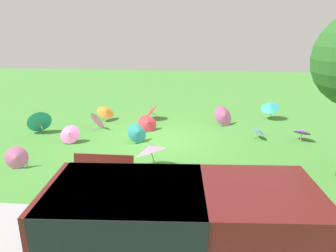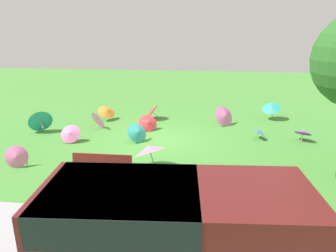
{
  "view_description": "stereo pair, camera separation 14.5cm",
  "coord_description": "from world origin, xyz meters",
  "px_view_note": "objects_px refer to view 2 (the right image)",
  "views": [
    {
      "loc": [
        -1.45,
        11.05,
        4.07
      ],
      "look_at": [
        -0.37,
        0.12,
        0.6
      ],
      "focal_mm": 33.37,
      "sensor_mm": 36.0,
      "label": 1
    },
    {
      "loc": [
        -1.59,
        11.04,
        4.07
      ],
      "look_at": [
        -0.37,
        0.12,
        0.6
      ],
      "focal_mm": 33.37,
      "sensor_mm": 36.0,
      "label": 2
    }
  ],
  "objects_px": {
    "parasol_teal_1": "(138,132)",
    "parasol_pink_3": "(99,119)",
    "parasol_red_1": "(151,111)",
    "parasol_orange_0": "(107,111)",
    "parasol_red_0": "(148,123)",
    "parasol_pink_2": "(225,116)",
    "parasol_pink_1": "(149,149)",
    "parasol_blue_1": "(259,131)",
    "parasol_teal_0": "(271,107)",
    "parasol_purple_1": "(303,132)",
    "park_bench": "(104,167)",
    "parasol_pink_0": "(70,133)",
    "van_dark": "(167,220)",
    "parasol_pink_4": "(16,157)",
    "parasol_teal_3": "(40,120)"
  },
  "relations": [
    {
      "from": "parasol_red_1",
      "to": "van_dark",
      "type": "bearing_deg",
      "value": 101.04
    },
    {
      "from": "van_dark",
      "to": "parasol_orange_0",
      "type": "distance_m",
      "value": 9.6
    },
    {
      "from": "parasol_pink_3",
      "to": "parasol_orange_0",
      "type": "bearing_deg",
      "value": -88.62
    },
    {
      "from": "van_dark",
      "to": "parasol_pink_1",
      "type": "relative_size",
      "value": 3.55
    },
    {
      "from": "parasol_blue_1",
      "to": "parasol_purple_1",
      "type": "height_order",
      "value": "parasol_purple_1"
    },
    {
      "from": "van_dark",
      "to": "parasol_purple_1",
      "type": "distance_m",
      "value": 8.21
    },
    {
      "from": "van_dark",
      "to": "parasol_teal_1",
      "type": "xyz_separation_m",
      "value": [
        1.79,
        -6.14,
        -0.54
      ]
    },
    {
      "from": "parasol_teal_1",
      "to": "parasol_pink_3",
      "type": "relative_size",
      "value": 1.08
    },
    {
      "from": "parasol_pink_1",
      "to": "parasol_pink_4",
      "type": "relative_size",
      "value": 1.81
    },
    {
      "from": "parasol_red_1",
      "to": "parasol_teal_1",
      "type": "relative_size",
      "value": 0.93
    },
    {
      "from": "parasol_pink_0",
      "to": "parasol_teal_1",
      "type": "height_order",
      "value": "parasol_teal_1"
    },
    {
      "from": "parasol_pink_3",
      "to": "parasol_pink_4",
      "type": "distance_m",
      "value": 4.28
    },
    {
      "from": "parasol_teal_0",
      "to": "parasol_purple_1",
      "type": "bearing_deg",
      "value": 102.42
    },
    {
      "from": "van_dark",
      "to": "parasol_teal_3",
      "type": "distance_m",
      "value": 9.16
    },
    {
      "from": "park_bench",
      "to": "parasol_pink_0",
      "type": "distance_m",
      "value": 3.71
    },
    {
      "from": "parasol_orange_0",
      "to": "parasol_teal_1",
      "type": "distance_m",
      "value": 3.33
    },
    {
      "from": "parasol_blue_1",
      "to": "parasol_teal_0",
      "type": "bearing_deg",
      "value": -109.1
    },
    {
      "from": "parasol_orange_0",
      "to": "parasol_pink_1",
      "type": "distance_m",
      "value": 5.58
    },
    {
      "from": "parasol_teal_3",
      "to": "parasol_pink_1",
      "type": "relative_size",
      "value": 0.81
    },
    {
      "from": "van_dark",
      "to": "parasol_pink_1",
      "type": "bearing_deg",
      "value": -76.1
    },
    {
      "from": "parasol_teal_1",
      "to": "parasol_pink_4",
      "type": "distance_m",
      "value": 4.13
    },
    {
      "from": "parasol_pink_0",
      "to": "parasol_teal_0",
      "type": "xyz_separation_m",
      "value": [
        -7.98,
        -3.96,
        0.25
      ]
    },
    {
      "from": "parasol_pink_1",
      "to": "parasol_orange_0",
      "type": "bearing_deg",
      "value": -59.93
    },
    {
      "from": "park_bench",
      "to": "parasol_pink_3",
      "type": "xyz_separation_m",
      "value": [
        1.72,
        -4.77,
        -0.09
      ]
    },
    {
      "from": "parasol_red_1",
      "to": "parasol_pink_3",
      "type": "relative_size",
      "value": 1.0
    },
    {
      "from": "parasol_pink_0",
      "to": "parasol_teal_3",
      "type": "relative_size",
      "value": 0.69
    },
    {
      "from": "parasol_orange_0",
      "to": "parasol_blue_1",
      "type": "bearing_deg",
      "value": 164.33
    },
    {
      "from": "parasol_red_1",
      "to": "parasol_pink_2",
      "type": "bearing_deg",
      "value": 169.52
    },
    {
      "from": "parasol_red_1",
      "to": "parasol_purple_1",
      "type": "bearing_deg",
      "value": 159.65
    },
    {
      "from": "parasol_red_0",
      "to": "parasol_teal_3",
      "type": "bearing_deg",
      "value": 7.87
    },
    {
      "from": "parasol_red_1",
      "to": "parasol_pink_1",
      "type": "xyz_separation_m",
      "value": [
        -0.81,
        5.23,
        0.22
      ]
    },
    {
      "from": "parasol_teal_3",
      "to": "parasol_pink_3",
      "type": "height_order",
      "value": "parasol_teal_3"
    },
    {
      "from": "parasol_pink_0",
      "to": "parasol_teal_3",
      "type": "bearing_deg",
      "value": -32.5
    },
    {
      "from": "parasol_pink_2",
      "to": "parasol_purple_1",
      "type": "relative_size",
      "value": 1.29
    },
    {
      "from": "parasol_pink_2",
      "to": "parasol_pink_0",
      "type": "bearing_deg",
      "value": 25.62
    },
    {
      "from": "parasol_pink_4",
      "to": "parasol_orange_0",
      "type": "bearing_deg",
      "value": -102.87
    },
    {
      "from": "park_bench",
      "to": "parasol_pink_0",
      "type": "bearing_deg",
      "value": -52.97
    },
    {
      "from": "parasol_red_0",
      "to": "parasol_pink_2",
      "type": "height_order",
      "value": "parasol_pink_2"
    },
    {
      "from": "parasol_blue_1",
      "to": "parasol_purple_1",
      "type": "relative_size",
      "value": 0.85
    },
    {
      "from": "parasol_blue_1",
      "to": "parasol_pink_1",
      "type": "bearing_deg",
      "value": 38.74
    },
    {
      "from": "parasol_red_0",
      "to": "parasol_red_1",
      "type": "height_order",
      "value": "parasol_red_1"
    },
    {
      "from": "van_dark",
      "to": "parasol_blue_1",
      "type": "height_order",
      "value": "van_dark"
    },
    {
      "from": "parasol_orange_0",
      "to": "parasol_red_1",
      "type": "relative_size",
      "value": 1.21
    },
    {
      "from": "parasol_orange_0",
      "to": "parasol_red_0",
      "type": "height_order",
      "value": "parasol_orange_0"
    },
    {
      "from": "parasol_purple_1",
      "to": "parasol_orange_0",
      "type": "bearing_deg",
      "value": -12.96
    },
    {
      "from": "van_dark",
      "to": "parasol_pink_2",
      "type": "height_order",
      "value": "van_dark"
    },
    {
      "from": "parasol_blue_1",
      "to": "parasol_pink_1",
      "type": "height_order",
      "value": "parasol_pink_1"
    },
    {
      "from": "parasol_pink_0",
      "to": "parasol_pink_1",
      "type": "xyz_separation_m",
      "value": [
        -3.28,
        1.83,
        0.25
      ]
    },
    {
      "from": "parasol_pink_1",
      "to": "parasol_pink_4",
      "type": "distance_m",
      "value": 4.04
    },
    {
      "from": "parasol_teal_0",
      "to": "parasol_teal_3",
      "type": "height_order",
      "value": "parasol_teal_3"
    }
  ]
}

